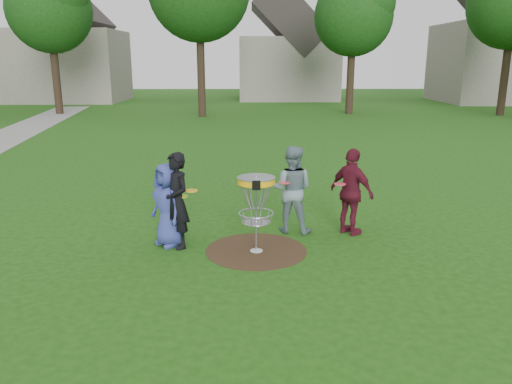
{
  "coord_description": "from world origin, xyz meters",
  "views": [
    {
      "loc": [
        -0.08,
        -8.29,
        3.29
      ],
      "look_at": [
        0.0,
        0.3,
        1.0
      ],
      "focal_mm": 35.0,
      "sensor_mm": 36.0,
      "label": 1
    }
  ],
  "objects_px": {
    "player_maroon": "(352,192)",
    "player_black": "(177,201)",
    "player_blue": "(167,205)",
    "disc_golf_basket": "(256,195)",
    "player_grey": "(292,189)"
  },
  "relations": [
    {
      "from": "player_grey",
      "to": "player_maroon",
      "type": "height_order",
      "value": "player_grey"
    },
    {
      "from": "player_blue",
      "to": "player_black",
      "type": "relative_size",
      "value": 0.88
    },
    {
      "from": "player_blue",
      "to": "player_maroon",
      "type": "bearing_deg",
      "value": 56.96
    },
    {
      "from": "player_blue",
      "to": "player_maroon",
      "type": "relative_size",
      "value": 0.91
    },
    {
      "from": "player_maroon",
      "to": "player_black",
      "type": "bearing_deg",
      "value": 61.25
    },
    {
      "from": "player_black",
      "to": "disc_golf_basket",
      "type": "height_order",
      "value": "player_black"
    },
    {
      "from": "player_blue",
      "to": "player_maroon",
      "type": "distance_m",
      "value": 3.47
    },
    {
      "from": "player_blue",
      "to": "player_maroon",
      "type": "height_order",
      "value": "player_maroon"
    },
    {
      "from": "player_blue",
      "to": "player_black",
      "type": "distance_m",
      "value": 0.24
    },
    {
      "from": "player_grey",
      "to": "player_blue",
      "type": "bearing_deg",
      "value": 33.91
    },
    {
      "from": "player_black",
      "to": "player_maroon",
      "type": "bearing_deg",
      "value": 65.16
    },
    {
      "from": "player_blue",
      "to": "disc_golf_basket",
      "type": "distance_m",
      "value": 1.65
    },
    {
      "from": "player_blue",
      "to": "player_grey",
      "type": "distance_m",
      "value": 2.41
    },
    {
      "from": "disc_golf_basket",
      "to": "player_maroon",
      "type": "bearing_deg",
      "value": 25.51
    },
    {
      "from": "player_blue",
      "to": "player_grey",
      "type": "xyz_separation_m",
      "value": [
        2.29,
        0.73,
        0.09
      ]
    }
  ]
}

